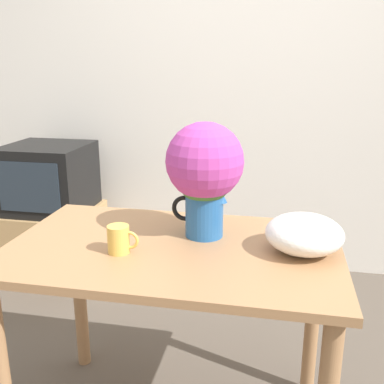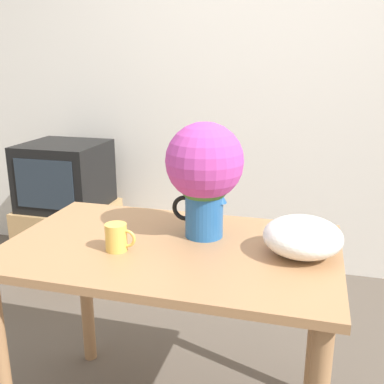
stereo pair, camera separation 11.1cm
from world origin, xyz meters
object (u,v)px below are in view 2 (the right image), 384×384
Objects in this scene: flower_vase at (204,171)px; tv_set at (65,175)px; white_bowl at (303,237)px; coffee_mug at (117,237)px.

flower_vase is 1.66m from tv_set.
coffee_mug is at bearing -168.10° from white_bowl.
white_bowl is at bearing -12.62° from flower_vase.
flower_vase is at bearing 39.36° from coffee_mug.
white_bowl reaches higher than coffee_mug.
coffee_mug is at bearing -140.64° from flower_vase.
tv_set reaches higher than coffee_mug.
tv_set is (-0.97, 1.27, -0.15)m from coffee_mug.
tv_set is (-1.59, 1.14, -0.17)m from white_bowl.
white_bowl is at bearing 11.90° from coffee_mug.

